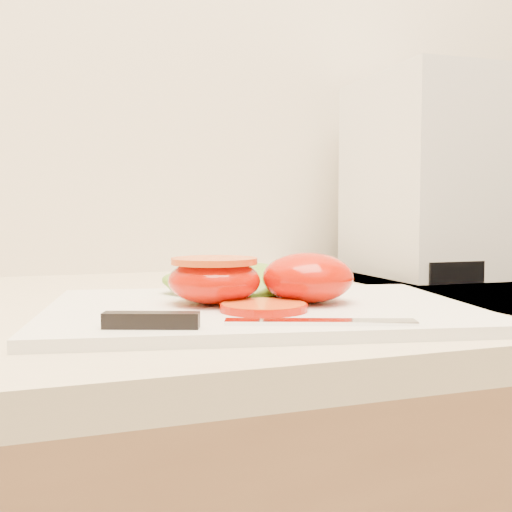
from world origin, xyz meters
name	(u,v)px	position (x,y,z in m)	size (l,w,h in m)	color
cutting_board	(260,310)	(-0.05, 1.54, 0.94)	(0.39, 0.28, 0.01)	white
tomato_half_dome	(308,278)	(0.00, 1.54, 0.96)	(0.09, 0.09, 0.05)	#CA0B00
tomato_half_cut	(214,279)	(-0.09, 1.56, 0.96)	(0.09, 0.09, 0.04)	#CA0B00
tomato_slice_0	(264,307)	(-0.06, 1.50, 0.94)	(0.07, 0.07, 0.01)	orange
lettuce_leaf_0	(233,281)	(-0.05, 1.63, 0.95)	(0.15, 0.10, 0.03)	#7CA42B
lettuce_leaf_1	(277,282)	(0.00, 1.62, 0.95)	(0.10, 0.08, 0.02)	#7CA42B
knife	(219,321)	(-0.12, 1.45, 0.94)	(0.24, 0.08, 0.01)	silver
appliance	(433,177)	(0.34, 1.82, 1.08)	(0.20, 0.25, 0.30)	silver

